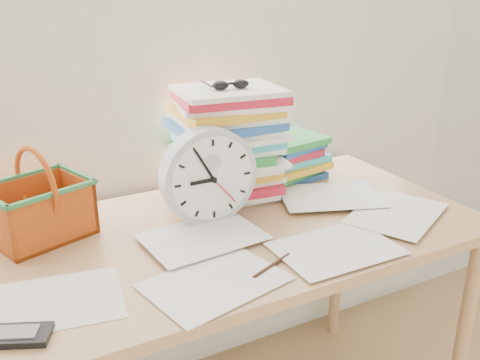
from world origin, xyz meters
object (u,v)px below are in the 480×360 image
desk (222,255)px  calculator (13,336)px  paper_stack (226,143)px  book_stack (289,159)px  clock (209,176)px  basket (37,194)px

desk → calculator: bearing=-157.6°
desk → paper_stack: 0.34m
paper_stack → book_stack: 0.26m
clock → book_stack: bearing=24.7°
paper_stack → clock: 0.19m
desk → book_stack: size_ratio=5.64×
desk → basket: 0.50m
basket → calculator: 0.44m
paper_stack → calculator: (-0.66, -0.44, -0.16)m
calculator → desk: bearing=46.6°
clock → book_stack: (0.36, 0.17, -0.06)m
book_stack → paper_stack: bearing=-174.4°
paper_stack → book_stack: bearing=5.6°
paper_stack → clock: bearing=-130.6°
basket → clock: bearing=-34.5°
desk → clock: 0.22m
desk → basket: size_ratio=5.86×
desk → clock: bearing=94.1°
clock → basket: (-0.42, 0.12, -0.01)m
clock → calculator: (-0.54, -0.29, -0.13)m
paper_stack → basket: (-0.54, -0.03, -0.05)m
calculator → basket: bearing=98.0°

